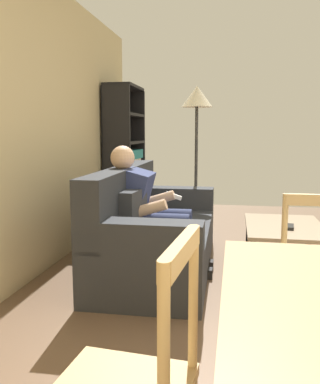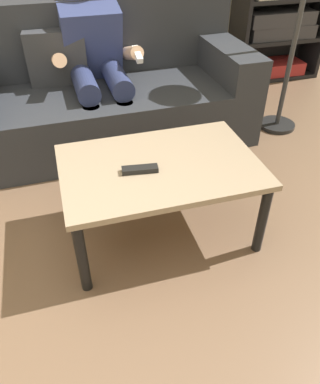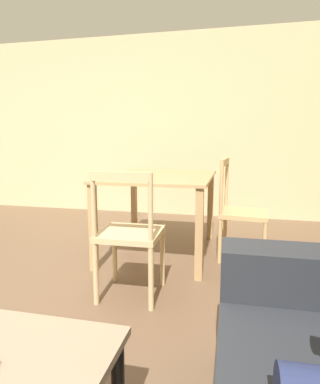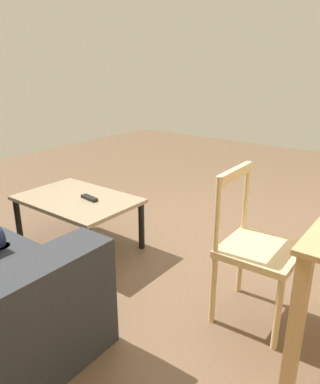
# 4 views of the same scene
# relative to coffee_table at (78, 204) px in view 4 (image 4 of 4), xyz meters

# --- Properties ---
(ground_plane) EXTENTS (8.56, 8.56, 0.00)m
(ground_plane) POSITION_rel_coffee_table_xyz_m (-0.90, -0.65, -0.38)
(ground_plane) COLOR brown
(coffee_table) EXTENTS (0.96, 0.65, 0.43)m
(coffee_table) POSITION_rel_coffee_table_xyz_m (0.00, 0.00, 0.00)
(coffee_table) COLOR gray
(coffee_table) RESTS_ON ground_plane
(tv_remote) EXTENTS (0.18, 0.07, 0.02)m
(tv_remote) POSITION_rel_coffee_table_xyz_m (-0.11, -0.04, 0.07)
(tv_remote) COLOR black
(tv_remote) RESTS_ON coffee_table
(dining_chair_facing_couch) EXTENTS (0.43, 0.43, 0.90)m
(dining_chair_facing_couch) POSITION_rel_coffee_table_xyz_m (-1.52, -0.03, 0.07)
(dining_chair_facing_couch) COLOR #D1B27F
(dining_chair_facing_couch) RESTS_ON ground_plane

